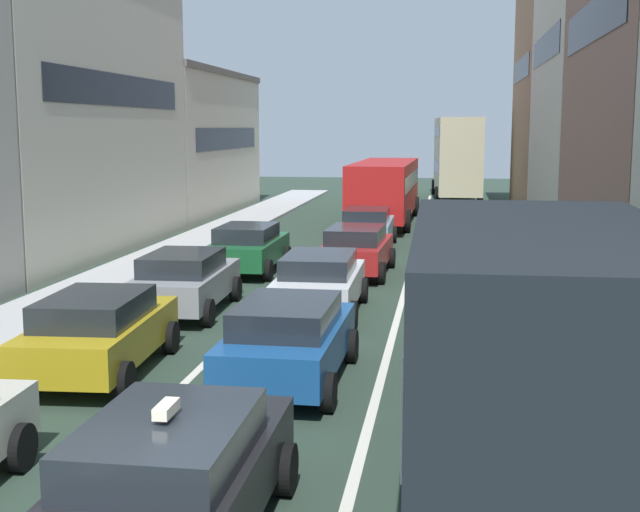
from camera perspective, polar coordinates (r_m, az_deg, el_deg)
The scene contains 16 objects.
sidewalk_left at distance 28.65m, azimuth -10.95°, elevation -0.36°, with size 2.60×64.00×0.14m, color #B2B2B2.
lane_stripe_left at distance 27.41m, azimuth -1.04°, elevation -0.75°, with size 0.16×60.00×0.01m, color silver.
lane_stripe_right at distance 27.06m, azimuth 6.08°, elevation -0.91°, with size 0.16×60.00×0.01m, color silver.
building_row_left at distance 30.70m, azimuth -20.56°, elevation 9.03°, with size 7.20×43.90×10.90m.
removalist_box_truck at distance 9.12m, azimuth 13.99°, elevation -7.45°, with size 2.79×7.74×3.58m.
taxi_centre_lane_front at distance 9.40m, azimuth -9.84°, elevation -14.42°, with size 2.06×4.30×1.66m.
sedan_centre_lane_second at distance 14.95m, azimuth -2.14°, elevation -5.57°, with size 2.11×4.32×1.49m.
wagon_left_lane_second at distance 16.02m, azimuth -14.63°, elevation -4.88°, with size 2.27×4.40×1.49m.
hatchback_centre_lane_third at distance 20.40m, azimuth -0.01°, elevation -1.73°, with size 2.11×4.32×1.49m.
sedan_left_lane_third at distance 20.86m, azimuth -9.07°, elevation -1.61°, with size 2.17×4.35×1.49m.
coupe_centre_lane_fourth at distance 25.88m, azimuth 2.46°, elevation 0.47°, with size 2.18×4.36×1.49m.
sedan_left_lane_fourth at distance 26.41m, azimuth -4.85°, elevation 0.61°, with size 2.06×4.30×1.49m.
sedan_centre_lane_fifth at distance 31.77m, azimuth 3.18°, elevation 1.97°, with size 2.10×4.32×1.49m.
sedan_right_lane_behind_truck at distance 16.11m, azimuth 10.21°, elevation -4.66°, with size 2.18×4.36×1.49m.
bus_mid_queue_primary at distance 39.72m, azimuth 4.37°, elevation 4.68°, with size 2.94×10.54×2.90m.
bus_far_queue_secondary at distance 54.25m, azimuth 9.15°, elevation 6.77°, with size 3.16×10.60×5.06m.
Camera 1 is at (2.80, -6.67, 4.45)m, focal length 47.72 mm.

